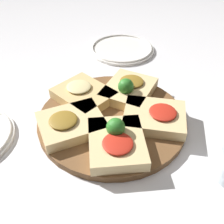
% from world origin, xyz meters
% --- Properties ---
extents(ground_plane, '(3.00, 3.00, 0.00)m').
position_xyz_m(ground_plane, '(0.00, 0.00, 0.00)').
color(ground_plane, white).
extents(serving_board, '(0.39, 0.39, 0.02)m').
position_xyz_m(serving_board, '(0.00, 0.00, 0.01)').
color(serving_board, brown).
rests_on(serving_board, ground_plane).
extents(focaccia_slice_0, '(0.14, 0.16, 0.04)m').
position_xyz_m(focaccia_slice_0, '(0.01, 0.11, 0.03)').
color(focaccia_slice_0, '#DBB775').
rests_on(focaccia_slice_0, serving_board).
extents(focaccia_slice_1, '(0.19, 0.18, 0.04)m').
position_xyz_m(focaccia_slice_1, '(-0.10, 0.05, 0.03)').
color(focaccia_slice_1, '#E5C689').
rests_on(focaccia_slice_1, serving_board).
extents(focaccia_slice_2, '(0.20, 0.20, 0.06)m').
position_xyz_m(focaccia_slice_2, '(-0.08, -0.07, 0.04)').
color(focaccia_slice_2, '#E5C689').
rests_on(focaccia_slice_2, serving_board).
extents(focaccia_slice_3, '(0.18, 0.19, 0.04)m').
position_xyz_m(focaccia_slice_3, '(0.05, -0.10, 0.03)').
color(focaccia_slice_3, '#E5C689').
rests_on(focaccia_slice_3, serving_board).
extents(focaccia_slice_4, '(0.17, 0.15, 0.06)m').
position_xyz_m(focaccia_slice_4, '(0.10, 0.02, 0.04)').
color(focaccia_slice_4, '#E5C689').
rests_on(focaccia_slice_4, serving_board).
extents(plate_right, '(0.24, 0.24, 0.02)m').
position_xyz_m(plate_right, '(0.34, 0.22, 0.01)').
color(plate_right, white).
rests_on(plate_right, ground_plane).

